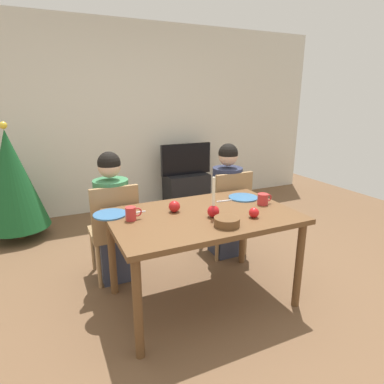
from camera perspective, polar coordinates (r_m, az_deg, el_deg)
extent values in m
plane|color=brown|center=(2.84, 1.78, -18.19)|extent=(7.68, 7.68, 0.00)
cube|color=beige|center=(4.81, -12.37, 12.38)|extent=(6.40, 0.10, 2.60)
cube|color=brown|center=(2.50, 1.93, -4.27)|extent=(1.40, 0.90, 0.04)
cylinder|color=brown|center=(2.15, -9.48, -19.63)|extent=(0.06, 0.06, 0.71)
cylinder|color=brown|center=(2.71, 18.25, -12.15)|extent=(0.06, 0.06, 0.71)
cylinder|color=brown|center=(2.81, -13.87, -10.70)|extent=(0.06, 0.06, 0.71)
cylinder|color=brown|center=(3.25, 8.93, -6.51)|extent=(0.06, 0.06, 0.71)
cube|color=#99754C|center=(3.05, -13.69, -6.82)|extent=(0.40, 0.40, 0.04)
cube|color=#99754C|center=(2.80, -13.29, -3.57)|extent=(0.40, 0.04, 0.45)
cylinder|color=#99754C|center=(3.33, -11.13, -8.89)|extent=(0.04, 0.04, 0.41)
cylinder|color=#99754C|center=(3.28, -16.98, -9.75)|extent=(0.04, 0.04, 0.41)
cylinder|color=#99754C|center=(3.03, -9.54, -11.45)|extent=(0.04, 0.04, 0.41)
cylinder|color=#99754C|center=(2.98, -16.00, -12.47)|extent=(0.04, 0.04, 0.41)
cube|color=#99754C|center=(3.44, 5.60, -3.75)|extent=(0.40, 0.40, 0.04)
cube|color=#99754C|center=(3.21, 7.33, -0.65)|extent=(0.40, 0.04, 0.45)
cylinder|color=#99754C|center=(3.74, 6.45, -5.78)|extent=(0.04, 0.04, 0.41)
cylinder|color=#99754C|center=(3.58, 1.75, -6.68)|extent=(0.04, 0.04, 0.41)
cylinder|color=#99754C|center=(3.47, 9.36, -7.68)|extent=(0.04, 0.04, 0.41)
cylinder|color=#99754C|center=(3.31, 4.41, -8.77)|extent=(0.04, 0.04, 0.41)
cube|color=#33384C|center=(3.10, -13.24, -10.65)|extent=(0.28, 0.28, 0.45)
cylinder|color=#387A4C|center=(2.92, -13.84, -2.48)|extent=(0.30, 0.30, 0.48)
sphere|color=tan|center=(2.82, -14.33, 4.35)|extent=(0.19, 0.19, 0.19)
sphere|color=black|center=(2.82, -14.37, 4.94)|extent=(0.19, 0.19, 0.19)
cube|color=#33384C|center=(3.47, 5.92, -7.18)|extent=(0.28, 0.28, 0.45)
cylinder|color=#282D47|center=(3.31, 6.16, 0.20)|extent=(0.30, 0.30, 0.48)
sphere|color=tan|center=(3.23, 6.35, 6.25)|extent=(0.19, 0.19, 0.19)
sphere|color=black|center=(3.23, 6.37, 6.77)|extent=(0.19, 0.19, 0.19)
cube|color=black|center=(4.98, -1.00, 0.48)|extent=(0.64, 0.40, 0.48)
cube|color=black|center=(4.87, -1.04, 5.80)|extent=(0.79, 0.04, 0.46)
cube|color=black|center=(4.87, -1.03, 5.80)|extent=(0.76, 0.05, 0.46)
cylinder|color=brown|center=(4.37, -27.88, -6.23)|extent=(0.08, 0.08, 0.14)
cone|color=#195628|center=(4.19, -29.04, 1.87)|extent=(0.70, 0.70, 1.13)
sphere|color=yellow|center=(4.10, -30.23, 10.09)|extent=(0.08, 0.08, 0.08)
sphere|color=red|center=(2.41, 3.76, -3.41)|extent=(0.09, 0.09, 0.09)
cylinder|color=#EFE5C6|center=(2.36, 3.83, 0.09)|extent=(0.02, 0.02, 0.22)
cylinder|color=teal|center=(2.53, -14.19, -3.83)|extent=(0.25, 0.25, 0.01)
cylinder|color=teal|center=(2.90, 8.98, -0.96)|extent=(0.26, 0.26, 0.01)
cylinder|color=#B72D2D|center=(2.39, -10.71, -3.76)|extent=(0.08, 0.08, 0.10)
torus|color=#B72D2D|center=(2.40, -9.55, -3.49)|extent=(0.07, 0.01, 0.07)
cylinder|color=#B72D2D|center=(2.75, 12.33, -1.24)|extent=(0.09, 0.09, 0.09)
torus|color=#B72D2D|center=(2.78, 13.26, -1.00)|extent=(0.06, 0.01, 0.06)
cube|color=silver|center=(2.53, -10.14, -3.63)|extent=(0.18, 0.02, 0.01)
cube|color=silver|center=(2.80, 6.02, -1.52)|extent=(0.18, 0.03, 0.01)
cylinder|color=brown|center=(2.27, 6.14, -5.20)|extent=(0.18, 0.18, 0.06)
sphere|color=#B21A1B|center=(2.52, -3.11, -2.54)|extent=(0.09, 0.09, 0.09)
sphere|color=red|center=(2.44, 10.82, -3.58)|extent=(0.08, 0.08, 0.08)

